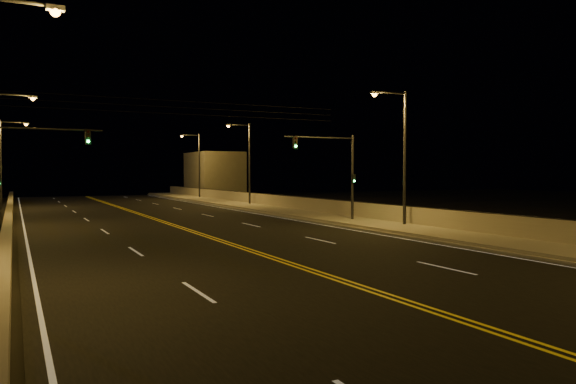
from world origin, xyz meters
name	(u,v)px	position (x,y,z in m)	size (l,w,h in m)	color
road	(231,244)	(0.00, 20.00, 0.01)	(18.00, 120.00, 0.02)	black
sidewalk	(415,231)	(10.80, 20.00, 0.15)	(3.60, 120.00, 0.30)	#A09986
curb	(387,234)	(8.93, 20.00, 0.07)	(0.14, 120.00, 0.15)	#A09986
parapet_wall	(438,218)	(12.45, 20.00, 0.80)	(0.30, 120.00, 1.00)	#A19886
jersey_barrier	(6,248)	(-9.45, 20.00, 0.40)	(0.45, 120.00, 0.79)	#A19886
distant_building_right	(214,174)	(16.50, 71.58, 3.11)	(6.00, 10.00, 6.22)	slate
parapet_rail	(438,209)	(12.45, 20.00, 1.33)	(0.06, 0.06, 120.00)	black
lane_markings	(232,244)	(0.00, 19.93, 0.02)	(17.32, 116.00, 0.00)	silver
streetlight_1	(401,149)	(11.49, 22.21, 4.79)	(2.55, 0.28, 8.19)	#2D2D33
streetlight_2	(247,158)	(11.49, 46.64, 4.79)	(2.55, 0.28, 8.19)	#2D2D33
streetlight_3	(197,161)	(11.49, 63.30, 4.79)	(2.55, 0.28, 8.19)	#2D2D33
streetlight_6	(4,157)	(-9.89, 53.22, 4.79)	(2.55, 0.28, 8.19)	#2D2D33
traffic_signal_right	(339,167)	(9.97, 26.68, 3.71)	(5.11, 0.31, 5.82)	#2D2D33
traffic_signal_left	(21,166)	(-8.77, 26.68, 3.71)	(5.11, 0.31, 5.82)	#2D2D33
overhead_wires	(177,107)	(0.00, 29.50, 7.40)	(22.00, 0.03, 0.83)	black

